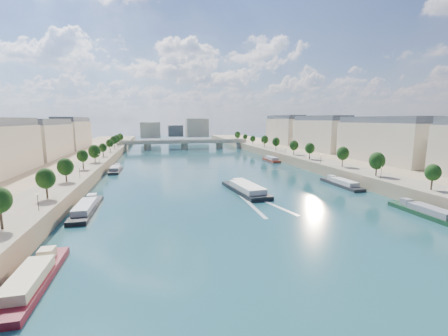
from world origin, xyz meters
TOP-DOWN VIEW (x-y plane):
  - ground at (0.00, 100.00)m, footprint 700.00×700.00m
  - quay_left at (-72.00, 100.00)m, footprint 44.00×520.00m
  - quay_right at (72.00, 100.00)m, footprint 44.00×520.00m
  - pave_left at (-57.00, 100.00)m, footprint 14.00×520.00m
  - pave_right at (57.00, 100.00)m, footprint 14.00×520.00m
  - trees_left at (-55.00, 102.00)m, footprint 4.80×268.80m
  - trees_right at (55.00, 110.00)m, footprint 4.80×268.80m
  - lamps_left at (-52.50, 90.00)m, footprint 0.36×200.36m
  - lamps_right at (52.50, 105.00)m, footprint 0.36×200.36m
  - buildings_left at (-85.00, 112.00)m, footprint 16.00×226.00m
  - buildings_right at (85.00, 112.00)m, footprint 16.00×226.00m
  - skyline at (3.19, 319.52)m, footprint 79.00×42.00m
  - bridge at (0.00, 223.58)m, footprint 112.00×12.00m
  - tour_barge at (5.51, 56.22)m, footprint 11.13×29.03m
  - wake at (5.51, 39.63)m, footprint 10.73×26.01m
  - moored_barges_left at (-45.50, 32.85)m, footprint 5.00×162.05m
  - moored_barges_right at (45.50, 46.66)m, footprint 5.00×162.15m

SIDE VIEW (x-z plane):
  - ground at x=0.00m, z-range 0.00..0.00m
  - wake at x=5.51m, z-range 0.00..0.04m
  - moored_barges_left at x=-45.50m, z-range -0.96..2.64m
  - moored_barges_right at x=45.50m, z-range -0.96..2.64m
  - tour_barge at x=5.51m, z-range -0.84..3.00m
  - quay_left at x=-72.00m, z-range 0.00..5.00m
  - quay_right at x=72.00m, z-range 0.00..5.00m
  - pave_left at x=-57.00m, z-range 5.00..5.10m
  - pave_right at x=57.00m, z-range 5.00..5.10m
  - bridge at x=0.00m, z-range 1.01..9.16m
  - lamps_left at x=-52.50m, z-range 5.64..9.92m
  - lamps_right at x=52.50m, z-range 5.64..9.92m
  - trees_left at x=-55.00m, z-range 6.35..14.61m
  - trees_right at x=55.00m, z-range 6.35..14.61m
  - skyline at x=3.19m, z-range 3.66..25.66m
  - buildings_left at x=-85.00m, z-range 4.85..28.05m
  - buildings_right at x=85.00m, z-range 4.85..28.05m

